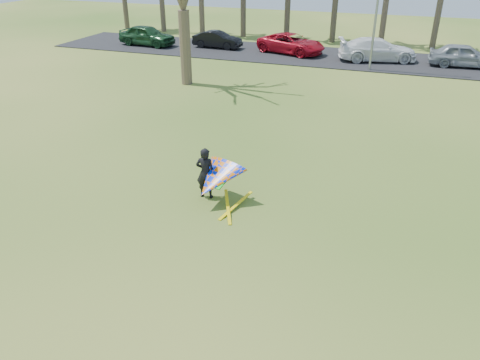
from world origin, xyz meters
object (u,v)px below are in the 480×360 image
(car_1, at_px, (217,40))
(car_4, at_px, (464,55))
(kite_flyer, at_px, (214,178))
(car_0, at_px, (147,35))
(car_3, at_px, (377,50))
(car_2, at_px, (291,43))

(car_1, distance_m, car_4, 17.98)
(car_4, height_order, kite_flyer, kite_flyer)
(car_0, xyz_separation_m, car_3, (18.11, 0.54, -0.01))
(car_3, bearing_deg, car_0, 75.59)
(car_3, relative_size, car_4, 1.21)
(car_2, bearing_deg, car_3, -75.75)
(car_1, bearing_deg, car_3, -89.23)
(car_4, bearing_deg, car_1, 86.11)
(kite_flyer, bearing_deg, car_0, 124.22)
(car_1, relative_size, car_2, 0.75)
(car_2, relative_size, car_3, 0.96)
(car_4, bearing_deg, kite_flyer, 155.81)
(car_3, xyz_separation_m, car_4, (5.63, 0.13, -0.02))
(car_4, bearing_deg, car_3, 88.38)
(car_1, xyz_separation_m, car_3, (12.35, -0.43, 0.14))
(car_2, height_order, car_4, car_4)
(car_1, bearing_deg, kite_flyer, -155.44)
(car_1, bearing_deg, car_2, -87.07)
(car_0, bearing_deg, kite_flyer, -140.56)
(car_0, relative_size, car_1, 1.20)
(car_2, height_order, kite_flyer, kite_flyer)
(car_3, bearing_deg, kite_flyer, 155.86)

